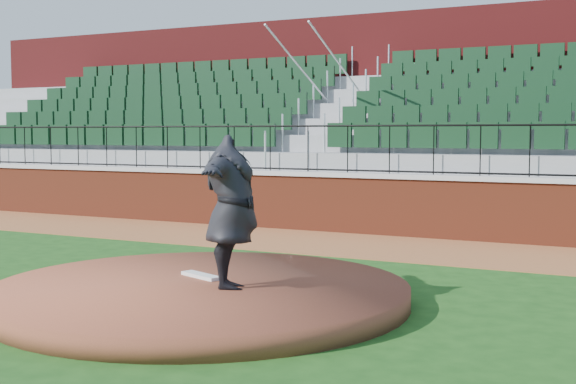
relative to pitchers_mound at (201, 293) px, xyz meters
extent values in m
plane|color=#174413|center=(0.30, 0.30, -0.12)|extent=(90.00, 90.00, 0.00)
cube|color=brown|center=(0.30, 5.70, -0.12)|extent=(34.00, 3.20, 0.01)
cube|color=maroon|center=(0.30, 7.30, 0.47)|extent=(34.00, 0.35, 1.20)
cube|color=#B7B7B7|center=(0.30, 7.30, 1.12)|extent=(34.00, 0.45, 0.10)
cube|color=maroon|center=(0.30, 12.82, 2.62)|extent=(34.00, 0.50, 5.50)
cylinder|color=brown|center=(0.00, 0.00, 0.00)|extent=(5.26, 5.26, 0.25)
cube|color=white|center=(-0.23, 0.36, 0.15)|extent=(0.70, 0.40, 0.05)
imported|color=black|center=(0.50, -0.07, 1.06)|extent=(1.51, 2.37, 1.88)
camera|label=1|loc=(5.46, -8.09, 2.02)|focal=48.52mm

